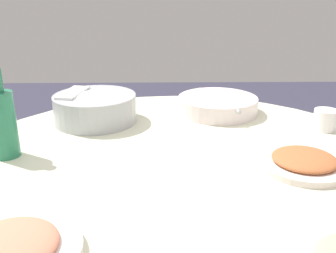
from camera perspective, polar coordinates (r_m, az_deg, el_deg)
The scene contains 7 objects.
round_dining_table at distance 1.03m, azimuth 1.80°, elevation -12.14°, with size 1.23×1.23×0.77m.
rice_bowl at distance 1.26m, azimuth -10.72°, elevation 2.74°, with size 0.26×0.26×0.10m.
soup_bowl at distance 1.34m, azimuth 7.31°, elevation 3.11°, with size 0.27×0.29×0.06m.
dish_tofu_braise at distance 0.99m, azimuth 19.43°, elevation -4.94°, with size 0.21×0.21×0.04m.
dish_shrimp at distance 0.70m, azimuth -22.25°, elevation -16.50°, with size 0.23×0.23×0.04m.
green_bottle at distance 1.05m, azimuth -23.25°, elevation 0.62°, with size 0.07×0.07×0.23m.
tea_cup_near at distance 1.26m, azimuth 22.20°, elevation 0.93°, with size 0.07×0.07×0.06m, color white.
Camera 1 is at (0.05, 0.87, 1.19)m, focal length 41.32 mm.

